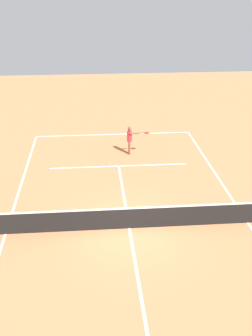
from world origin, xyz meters
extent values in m
plane|color=#D37A4C|center=(0.00, 0.00, 0.00)|extent=(60.00, 60.00, 0.00)
cube|color=white|center=(0.00, -11.20, 0.00)|extent=(9.91, 0.10, 0.01)
cube|color=white|center=(-4.95, 0.00, 0.00)|extent=(0.10, 22.39, 0.01)
cube|color=white|center=(4.95, 0.00, 0.00)|extent=(0.10, 22.39, 0.01)
cube|color=white|center=(0.00, -6.16, 0.00)|extent=(7.43, 0.10, 0.01)
cube|color=white|center=(0.00, 0.00, 0.00)|extent=(0.10, 12.32, 0.01)
cube|color=black|center=(0.00, 0.00, 0.46)|extent=(10.51, 0.03, 0.91)
cube|color=white|center=(0.00, 0.00, 0.93)|extent=(10.51, 0.04, 0.06)
cylinder|color=brown|center=(-0.74, -7.95, 0.39)|extent=(0.12, 0.12, 0.77)
cylinder|color=brown|center=(-0.74, -7.75, 0.39)|extent=(0.12, 0.12, 0.77)
cylinder|color=red|center=(-0.74, -7.85, 1.08)|extent=(0.28, 0.28, 0.61)
sphere|color=brown|center=(-0.74, -7.85, 1.55)|extent=(0.22, 0.22, 0.22)
cylinder|color=brown|center=(-0.74, -8.03, 1.11)|extent=(0.09, 0.09, 0.54)
cylinder|color=brown|center=(-1.01, -7.66, 1.31)|extent=(0.54, 0.09, 0.09)
cylinder|color=black|center=(-1.41, -7.66, 1.31)|extent=(0.26, 0.04, 0.04)
ellipsoid|color=red|center=(-1.70, -7.66, 1.31)|extent=(0.32, 0.28, 0.04)
sphere|color=#CCE033|center=(0.50, -6.50, 0.03)|extent=(0.07, 0.07, 0.07)
camera|label=1|loc=(1.37, 14.25, 9.26)|focal=44.37mm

